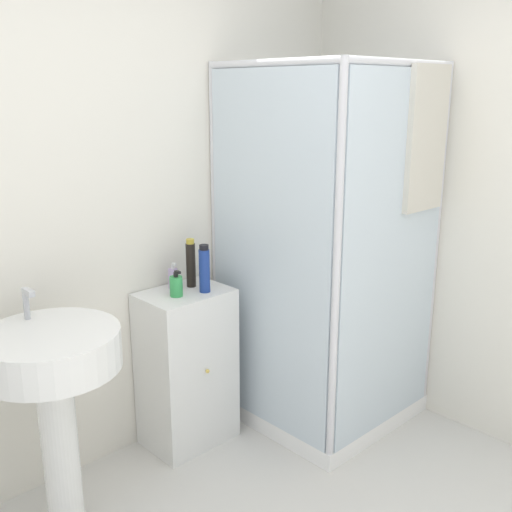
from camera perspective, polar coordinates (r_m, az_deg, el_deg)
wall_back at (r=2.75m, az=-18.04°, el=3.96°), size 6.40×0.06×2.50m
shower_enclosure at (r=3.26m, az=6.85°, el=-6.93°), size 0.86×0.89×1.90m
vanity_cabinet at (r=3.11m, az=-6.60°, el=-10.51°), size 0.44×0.34×0.81m
sink at (r=2.48m, az=-18.75°, el=-10.94°), size 0.53×0.53×1.02m
soap_dispenser at (r=2.88m, az=-7.61°, el=-2.83°), size 0.06×0.06×0.13m
shampoo_bottle_tall_black at (r=2.99m, az=-6.23°, el=-0.71°), size 0.05×0.05×0.25m
shampoo_bottle_blue at (r=2.91m, az=-4.94°, el=-1.25°), size 0.05×0.05×0.24m
lotion_bottle_white at (r=2.99m, az=-7.90°, el=-2.10°), size 0.05×0.05×0.13m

